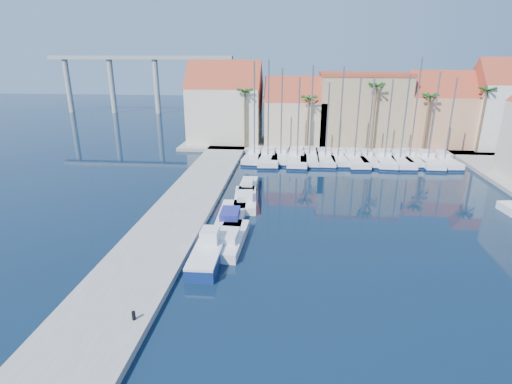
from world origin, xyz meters
TOP-DOWN VIEW (x-y plane):
  - ground at (0.00, 0.00)m, footprint 260.00×260.00m
  - quay_west at (-9.00, 13.50)m, footprint 6.00×77.00m
  - shore_north at (10.00, 48.00)m, footprint 54.00×16.00m
  - bollard at (-6.92, -2.95)m, footprint 0.21×0.21m
  - fishing_boat at (-4.34, 5.09)m, footprint 2.13×6.20m
  - motorboat_west_0 at (-3.10, 7.95)m, footprint 2.46×6.89m
  - motorboat_west_1 at (-3.75, 12.67)m, footprint 2.66×7.51m
  - motorboat_west_2 at (-3.00, 17.51)m, footprint 2.89×7.13m
  - motorboat_west_3 at (-3.22, 22.00)m, footprint 1.82×5.57m
  - sailboat_0 at (-3.81, 36.19)m, footprint 3.19×9.27m
  - sailboat_1 at (-1.88, 35.77)m, footprint 3.47×10.86m
  - sailboat_2 at (0.01, 36.49)m, footprint 2.66×8.74m
  - sailboat_3 at (2.42, 35.74)m, footprint 2.91×10.61m
  - sailboat_4 at (4.20, 36.54)m, footprint 2.79×10.16m
  - sailboat_5 at (6.50, 36.19)m, footprint 2.52×9.38m
  - sailboat_6 at (8.25, 36.15)m, footprint 2.77×8.60m
  - sailboat_7 at (10.59, 36.13)m, footprint 3.48×10.54m
  - sailboat_8 at (12.43, 36.19)m, footprint 2.35×8.46m
  - sailboat_9 at (14.93, 36.12)m, footprint 3.27×9.89m
  - sailboat_10 at (16.98, 36.02)m, footprint 2.90×9.56m
  - sailboat_11 at (18.56, 37.00)m, footprint 2.66×8.45m
  - sailboat_12 at (20.95, 36.33)m, footprint 2.92×9.90m
  - sailboat_13 at (23.10, 36.12)m, footprint 2.96×8.69m
  - building_0 at (-10.00, 47.00)m, footprint 12.30×9.00m
  - building_1 at (2.00, 47.00)m, footprint 10.30×8.00m
  - building_2 at (13.00, 48.00)m, footprint 14.20×10.20m
  - building_3 at (25.00, 47.00)m, footprint 10.30×8.00m
  - building_4 at (34.00, 46.00)m, footprint 8.30×8.00m
  - palm_0 at (-6.00, 42.00)m, footprint 2.60×2.60m
  - palm_1 at (4.00, 42.00)m, footprint 2.60×2.60m
  - palm_2 at (14.00, 42.00)m, footprint 2.60×2.60m
  - palm_3 at (22.00, 42.00)m, footprint 2.60×2.60m
  - palm_4 at (30.00, 42.00)m, footprint 2.60×2.60m
  - viaduct at (-39.07, 82.00)m, footprint 48.00×2.20m

SIDE VIEW (x-z plane):
  - ground at x=0.00m, z-range 0.00..0.00m
  - quay_west at x=-9.00m, z-range 0.00..0.50m
  - shore_north at x=10.00m, z-range 0.00..0.50m
  - motorboat_west_0 at x=-3.10m, z-range -0.19..1.21m
  - motorboat_west_1 at x=-3.75m, z-range -0.19..1.21m
  - motorboat_west_2 at x=-3.00m, z-range -0.19..1.21m
  - motorboat_west_3 at x=-3.22m, z-range -0.19..1.21m
  - sailboat_3 at x=2.42m, z-range -5.40..6.54m
  - sailboat_7 at x=10.59m, z-range -5.37..6.52m
  - sailboat_5 at x=6.50m, z-range -5.02..6.18m
  - sailboat_9 at x=14.93m, z-range -5.27..6.42m
  - sailboat_12 at x=20.95m, z-range -5.77..6.95m
  - sailboat_10 at x=16.98m, z-range -5.61..6.79m
  - sailboat_1 at x=-1.88m, z-range -6.48..7.67m
  - sailboat_4 at x=4.20m, z-range -6.12..7.31m
  - sailboat_13 at x=23.10m, z-range -5.39..6.60m
  - sailboat_8 at x=12.43m, z-range -5.47..6.68m
  - sailboat_2 at x=0.01m, z-range -5.92..7.16m
  - sailboat_0 at x=-3.81m, z-range -6.37..7.62m
  - sailboat_6 at x=8.25m, z-range -6.03..7.29m
  - sailboat_11 at x=18.56m, z-range -6.59..7.91m
  - fishing_boat at x=-4.34m, z-range -0.36..1.80m
  - bollard at x=-6.92m, z-range 0.50..1.04m
  - building_1 at x=2.00m, z-range -0.20..10.80m
  - building_3 at x=25.00m, z-range -0.14..11.86m
  - building_2 at x=13.00m, z-range 0.51..12.01m
  - building_0 at x=-10.00m, z-range -0.23..13.27m
  - building_4 at x=34.00m, z-range -0.03..13.97m
  - palm_1 at x=4.00m, z-range 3.56..12.71m
  - palm_3 at x=22.00m, z-range 3.78..13.43m
  - palm_0 at x=-6.00m, z-range 4.00..14.15m
  - palm_4 at x=30.00m, z-range 4.22..14.87m
  - palm_2 at x=14.00m, z-range 4.44..15.59m
  - viaduct at x=-39.07m, z-range 3.02..17.47m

